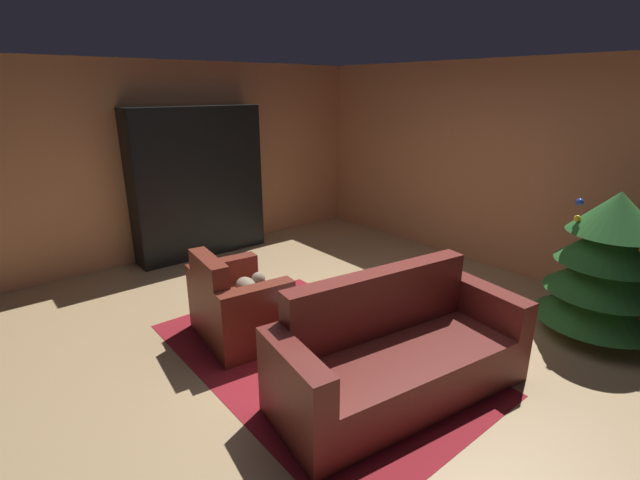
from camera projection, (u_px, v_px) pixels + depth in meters
name	position (u px, v px, depth m)	size (l,w,h in m)	color
ground_plane	(335.00, 335.00, 4.38)	(7.56, 7.56, 0.00)	tan
wall_back	(507.00, 169.00, 5.68)	(6.42, 0.06, 2.60)	tan
wall_left	(184.00, 161.00, 6.30)	(0.06, 5.73, 2.60)	tan
area_rug	(315.00, 357.00, 4.03)	(2.93, 1.86, 0.01)	maroon
bookshelf_unit	(205.00, 183.00, 6.28)	(0.39, 1.80, 2.03)	black
armchair_red	(237.00, 307.00, 4.26)	(0.99, 0.79, 0.86)	maroon
couch_red	(397.00, 356.00, 3.49)	(1.07, 2.11, 0.92)	maroon
coffee_table	(323.00, 310.00, 4.00)	(0.69, 0.69, 0.45)	black
book_stack_on_table	(320.00, 299.00, 4.02)	(0.21, 0.13, 0.07)	#28528A
bottle_on_table	(314.00, 302.00, 3.79)	(0.06, 0.06, 0.29)	navy
decorated_tree	(606.00, 266.00, 4.18)	(1.10, 1.10, 1.41)	brown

